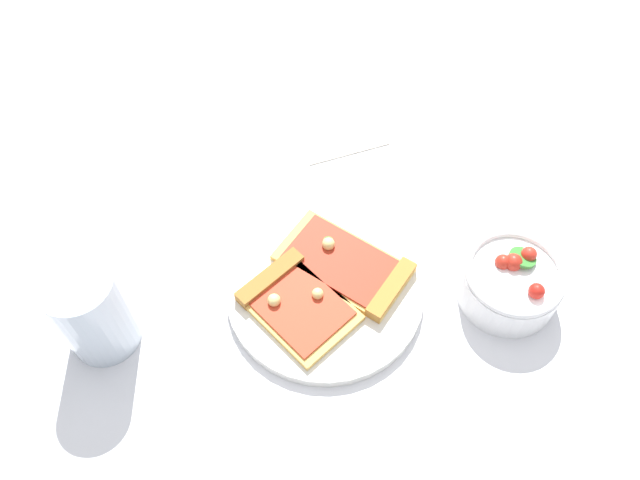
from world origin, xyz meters
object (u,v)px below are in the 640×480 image
pizza_slice_near (350,267)px  soda_glass (92,311)px  paper_napkin (333,119)px  pizza_slice_far (293,301)px  plate (325,291)px  salad_bowl (510,281)px

pizza_slice_near → soda_glass: 0.30m
pizza_slice_near → paper_napkin: bearing=2.0°
pizza_slice_near → paper_napkin: pizza_slice_near is taller
pizza_slice_far → plate: bearing=-62.8°
pizza_slice_far → paper_napkin: (0.31, -0.06, -0.02)m
salad_bowl → soda_glass: soda_glass is taller
plate → salad_bowl: size_ratio=2.02×
paper_napkin → salad_bowl: bearing=-146.4°
plate → soda_glass: size_ratio=1.88×
plate → pizza_slice_near: bearing=-51.0°
paper_napkin → pizza_slice_far: bearing=169.0°
pizza_slice_far → salad_bowl: size_ratio=1.31×
salad_bowl → paper_napkin: size_ratio=0.82×
plate → salad_bowl: salad_bowl is taller
pizza_slice_near → salad_bowl: salad_bowl is taller
pizza_slice_near → salad_bowl: (-0.03, -0.19, 0.01)m
pizza_slice_near → pizza_slice_far: same height
paper_napkin → pizza_slice_near: bearing=-178.0°
salad_bowl → paper_napkin: salad_bowl is taller
paper_napkin → plate: bearing=175.6°
soda_glass → plate: bearing=-79.8°
plate → salad_bowl: 0.22m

